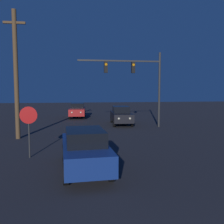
% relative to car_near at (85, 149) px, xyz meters
% --- Properties ---
extents(car_near, '(1.88, 4.65, 1.62)m').
position_rel_car_near_xyz_m(car_near, '(0.00, 0.00, 0.00)').
color(car_near, navy).
rests_on(car_near, ground_plane).
extents(car_mid, '(1.96, 4.67, 1.62)m').
position_rel_car_near_xyz_m(car_mid, '(3.76, 12.36, 0.00)').
color(car_mid, black).
rests_on(car_mid, ground_plane).
extents(car_far, '(1.92, 4.66, 1.62)m').
position_rel_car_near_xyz_m(car_far, '(-0.04, 18.39, 0.00)').
color(car_far, '#B21E1E').
rests_on(car_far, ground_plane).
extents(traffic_signal_mast, '(6.81, 0.30, 6.16)m').
position_rel_car_near_xyz_m(traffic_signal_mast, '(4.80, 10.50, 3.35)').
color(traffic_signal_mast, '#2D2D2D').
rests_on(traffic_signal_mast, ground_plane).
extents(stop_sign, '(0.78, 0.07, 2.35)m').
position_rel_car_near_xyz_m(stop_sign, '(-2.43, 2.17, 0.82)').
color(stop_sign, '#2D2D2D').
rests_on(stop_sign, ground_plane).
extents(utility_pole, '(1.32, 0.28, 8.01)m').
position_rel_car_near_xyz_m(utility_pole, '(-3.95, 6.93, 3.29)').
color(utility_pole, brown).
rests_on(utility_pole, ground_plane).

